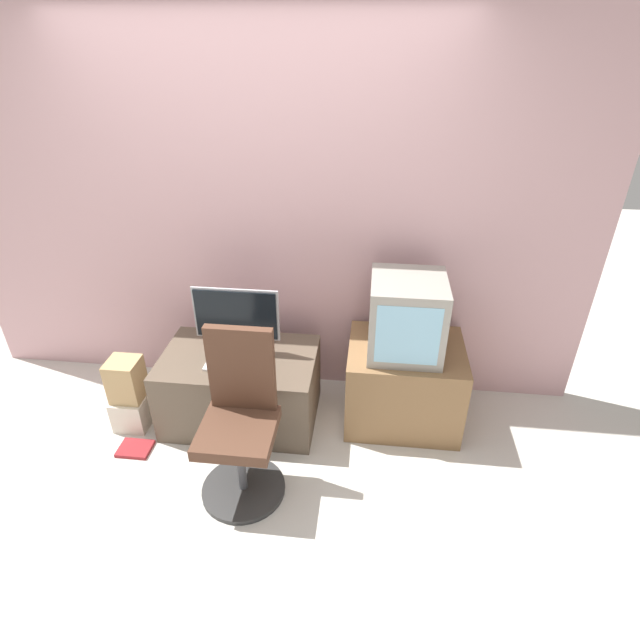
{
  "coord_description": "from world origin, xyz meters",
  "views": [
    {
      "loc": [
        0.73,
        -1.8,
        2.37
      ],
      "look_at": [
        0.42,
        0.92,
        0.76
      ],
      "focal_mm": 28.0,
      "sensor_mm": 36.0,
      "label": 1
    }
  ],
  "objects": [
    {
      "name": "ground_plane",
      "position": [
        0.0,
        0.0,
        0.0
      ],
      "size": [
        12.0,
        12.0,
        0.0
      ],
      "primitive_type": "plane",
      "color": "beige"
    },
    {
      "name": "wall_back",
      "position": [
        0.0,
        1.32,
        1.3
      ],
      "size": [
        4.4,
        0.05,
        2.6
      ],
      "color": "#CC9EA3",
      "rests_on": "ground_plane"
    },
    {
      "name": "desk",
      "position": [
        -0.11,
        0.82,
        0.25
      ],
      "size": [
        1.01,
        0.64,
        0.51
      ],
      "color": "brown",
      "rests_on": "ground_plane"
    },
    {
      "name": "side_stand",
      "position": [
        0.99,
        0.95,
        0.29
      ],
      "size": [
        0.76,
        0.62,
        0.57
      ],
      "color": "olive",
      "rests_on": "ground_plane"
    },
    {
      "name": "main_monitor",
      "position": [
        -0.12,
        0.9,
        0.75
      ],
      "size": [
        0.56,
        0.18,
        0.45
      ],
      "color": "#B2B2B7",
      "rests_on": "desk"
    },
    {
      "name": "keyboard",
      "position": [
        -0.12,
        0.69,
        0.52
      ],
      "size": [
        0.35,
        0.11,
        0.01
      ],
      "color": "white",
      "rests_on": "desk"
    },
    {
      "name": "mouse",
      "position": [
        0.12,
        0.7,
        0.53
      ],
      "size": [
        0.06,
        0.04,
        0.04
      ],
      "color": "silver",
      "rests_on": "desk"
    },
    {
      "name": "crt_tv",
      "position": [
        0.96,
        0.92,
        0.82
      ],
      "size": [
        0.46,
        0.47,
        0.5
      ],
      "color": "gray",
      "rests_on": "side_stand"
    },
    {
      "name": "office_chair",
      "position": [
        0.05,
        0.23,
        0.44
      ],
      "size": [
        0.49,
        0.49,
        1.02
      ],
      "color": "#333333",
      "rests_on": "ground_plane"
    },
    {
      "name": "cardboard_box_lower",
      "position": [
        -0.84,
        0.66,
        0.11
      ],
      "size": [
        0.22,
        0.25,
        0.23
      ],
      "color": "beige",
      "rests_on": "ground_plane"
    },
    {
      "name": "cardboard_box_upper",
      "position": [
        -0.84,
        0.66,
        0.37
      ],
      "size": [
        0.2,
        0.2,
        0.29
      ],
      "color": "tan",
      "rests_on": "cardboard_box_lower"
    },
    {
      "name": "book",
      "position": [
        -0.73,
        0.41,
        0.01
      ],
      "size": [
        0.21,
        0.16,
        0.02
      ],
      "color": "maroon",
      "rests_on": "ground_plane"
    }
  ]
}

